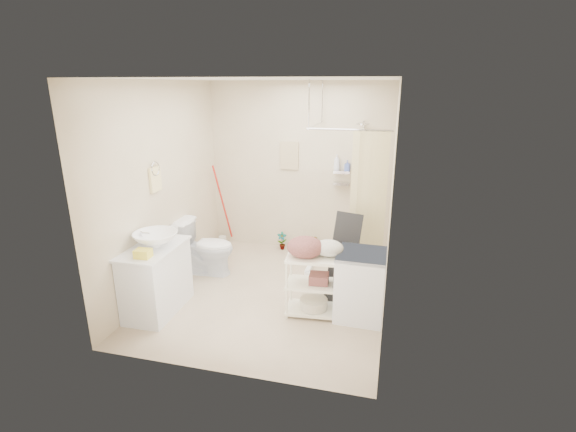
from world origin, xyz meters
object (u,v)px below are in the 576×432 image
at_px(washing_machine, 361,285).
at_px(laundry_rack, 314,280).
at_px(vanity, 157,279).
at_px(toilet, 206,247).

xyz_separation_m(washing_machine, laundry_rack, (-0.52, -0.09, 0.04)).
bearing_deg(vanity, washing_machine, 10.34).
xyz_separation_m(toilet, washing_machine, (2.18, -0.64, -0.00)).
xyz_separation_m(vanity, laundry_rack, (1.78, 0.37, 0.03)).
height_order(vanity, laundry_rack, laundry_rack).
bearing_deg(toilet, laundry_rack, -116.65).
distance_m(vanity, laundry_rack, 1.82).
distance_m(toilet, laundry_rack, 1.81).
height_order(toilet, washing_machine, toilet).
bearing_deg(vanity, toilet, 82.95).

